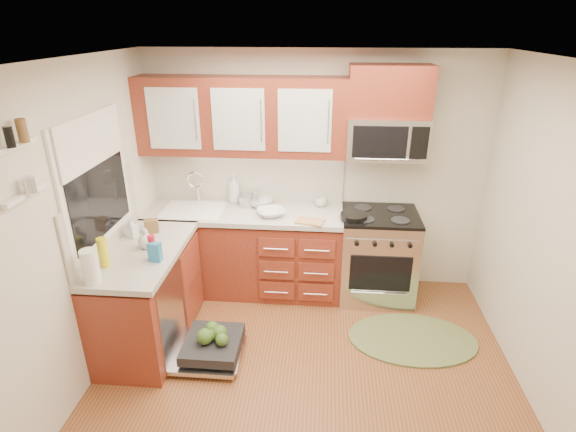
# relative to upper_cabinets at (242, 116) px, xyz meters

# --- Properties ---
(floor) EXTENTS (3.50, 3.50, 0.00)m
(floor) POSITION_rel_upper_cabinets_xyz_m (0.73, -1.57, -1.88)
(floor) COLOR brown
(floor) RESTS_ON ground
(ceiling) EXTENTS (3.50, 3.50, 0.00)m
(ceiling) POSITION_rel_upper_cabinets_xyz_m (0.73, -1.57, 0.62)
(ceiling) COLOR white
(ceiling) RESTS_ON ground
(wall_back) EXTENTS (3.50, 0.04, 2.50)m
(wall_back) POSITION_rel_upper_cabinets_xyz_m (0.73, 0.18, -0.62)
(wall_back) COLOR beige
(wall_back) RESTS_ON ground
(wall_left) EXTENTS (0.04, 3.50, 2.50)m
(wall_left) POSITION_rel_upper_cabinets_xyz_m (-1.02, -1.57, -0.62)
(wall_left) COLOR beige
(wall_left) RESTS_ON ground
(wall_right) EXTENTS (0.04, 3.50, 2.50)m
(wall_right) POSITION_rel_upper_cabinets_xyz_m (2.48, -1.57, -0.62)
(wall_right) COLOR beige
(wall_right) RESTS_ON ground
(base_cabinet_back) EXTENTS (2.05, 0.60, 0.85)m
(base_cabinet_back) POSITION_rel_upper_cabinets_xyz_m (0.00, -0.12, -1.45)
(base_cabinet_back) COLOR #5C2214
(base_cabinet_back) RESTS_ON ground
(base_cabinet_left) EXTENTS (0.60, 1.25, 0.85)m
(base_cabinet_left) POSITION_rel_upper_cabinets_xyz_m (-0.72, -1.05, -1.45)
(base_cabinet_left) COLOR #5C2214
(base_cabinet_left) RESTS_ON ground
(countertop_back) EXTENTS (2.07, 0.64, 0.05)m
(countertop_back) POSITION_rel_upper_cabinets_xyz_m (0.00, -0.14, -0.97)
(countertop_back) COLOR #B7B2A7
(countertop_back) RESTS_ON base_cabinet_back
(countertop_left) EXTENTS (0.64, 1.27, 0.05)m
(countertop_left) POSITION_rel_upper_cabinets_xyz_m (-0.71, -1.05, -0.97)
(countertop_left) COLOR #B7B2A7
(countertop_left) RESTS_ON base_cabinet_left
(backsplash_back) EXTENTS (2.05, 0.02, 0.57)m
(backsplash_back) POSITION_rel_upper_cabinets_xyz_m (0.00, 0.16, -0.67)
(backsplash_back) COLOR #B7B4A4
(backsplash_back) RESTS_ON ground
(backsplash_left) EXTENTS (0.02, 1.25, 0.57)m
(backsplash_left) POSITION_rel_upper_cabinets_xyz_m (-1.01, -1.05, -0.67)
(backsplash_left) COLOR #B7B4A4
(backsplash_left) RESTS_ON ground
(upper_cabinets) EXTENTS (2.05, 0.35, 0.75)m
(upper_cabinets) POSITION_rel_upper_cabinets_xyz_m (0.00, 0.00, 0.00)
(upper_cabinets) COLOR #5C2214
(upper_cabinets) RESTS_ON ground
(cabinet_over_mw) EXTENTS (0.76, 0.35, 0.47)m
(cabinet_over_mw) POSITION_rel_upper_cabinets_xyz_m (1.41, 0.00, 0.26)
(cabinet_over_mw) COLOR #5C2214
(cabinet_over_mw) RESTS_ON ground
(range) EXTENTS (0.76, 0.64, 0.95)m
(range) POSITION_rel_upper_cabinets_xyz_m (1.41, -0.15, -1.40)
(range) COLOR silver
(range) RESTS_ON ground
(microwave) EXTENTS (0.76, 0.38, 0.40)m
(microwave) POSITION_rel_upper_cabinets_xyz_m (1.41, -0.02, -0.18)
(microwave) COLOR silver
(microwave) RESTS_ON ground
(sink) EXTENTS (0.62, 0.50, 0.26)m
(sink) POSITION_rel_upper_cabinets_xyz_m (-0.52, -0.16, -1.07)
(sink) COLOR white
(sink) RESTS_ON ground
(dishwasher) EXTENTS (0.70, 0.60, 0.20)m
(dishwasher) POSITION_rel_upper_cabinets_xyz_m (-0.13, -1.27, -1.77)
(dishwasher) COLOR silver
(dishwasher) RESTS_ON ground
(window) EXTENTS (0.03, 1.05, 1.05)m
(window) POSITION_rel_upper_cabinets_xyz_m (-1.01, -1.07, -0.32)
(window) COLOR white
(window) RESTS_ON ground
(window_blind) EXTENTS (0.02, 0.96, 0.40)m
(window_blind) POSITION_rel_upper_cabinets_xyz_m (-0.98, -1.07, 0.00)
(window_blind) COLOR white
(window_blind) RESTS_ON ground
(shelf_upper) EXTENTS (0.04, 0.40, 0.03)m
(shelf_upper) POSITION_rel_upper_cabinets_xyz_m (-0.99, -1.92, 0.17)
(shelf_upper) COLOR white
(shelf_upper) RESTS_ON ground
(shelf_lower) EXTENTS (0.04, 0.40, 0.03)m
(shelf_lower) POSITION_rel_upper_cabinets_xyz_m (-0.99, -1.92, -0.12)
(shelf_lower) COLOR white
(shelf_lower) RESTS_ON ground
(rug) EXTENTS (1.30, 0.96, 0.02)m
(rug) POSITION_rel_upper_cabinets_xyz_m (1.69, -0.89, -1.86)
(rug) COLOR olive
(rug) RESTS_ON ground
(skillet) EXTENTS (0.35, 0.35, 0.05)m
(skillet) POSITION_rel_upper_cabinets_xyz_m (1.12, -0.28, -0.90)
(skillet) COLOR black
(skillet) RESTS_ON range
(stock_pot) EXTENTS (0.19, 0.19, 0.11)m
(stock_pot) POSITION_rel_upper_cabinets_xyz_m (0.02, 0.03, -0.90)
(stock_pot) COLOR silver
(stock_pot) RESTS_ON countertop_back
(cutting_board) EXTENTS (0.30, 0.23, 0.02)m
(cutting_board) POSITION_rel_upper_cabinets_xyz_m (0.70, -0.35, -0.94)
(cutting_board) COLOR tan
(cutting_board) RESTS_ON countertop_back
(canister) EXTENTS (0.09, 0.09, 0.15)m
(canister) POSITION_rel_upper_cabinets_xyz_m (0.10, 0.07, -0.88)
(canister) COLOR silver
(canister) RESTS_ON countertop_back
(paper_towel_roll) EXTENTS (0.13, 0.13, 0.27)m
(paper_towel_roll) POSITION_rel_upper_cabinets_xyz_m (-0.88, -1.59, -0.81)
(paper_towel_roll) COLOR white
(paper_towel_roll) RESTS_ON countertop_left
(mustard_bottle) EXTENTS (0.10, 0.10, 0.25)m
(mustard_bottle) POSITION_rel_upper_cabinets_xyz_m (-0.90, -1.35, -0.83)
(mustard_bottle) COLOR yellow
(mustard_bottle) RESTS_ON countertop_left
(red_bottle) EXTENTS (0.06, 0.06, 0.21)m
(red_bottle) POSITION_rel_upper_cabinets_xyz_m (-0.56, -1.20, -0.84)
(red_bottle) COLOR red
(red_bottle) RESTS_ON countertop_left
(wooden_box) EXTENTS (0.14, 0.12, 0.12)m
(wooden_box) POSITION_rel_upper_cabinets_xyz_m (-0.76, -0.69, -0.89)
(wooden_box) COLOR brown
(wooden_box) RESTS_ON countertop_left
(blue_carton) EXTENTS (0.11, 0.07, 0.16)m
(blue_carton) POSITION_rel_upper_cabinets_xyz_m (-0.52, -1.23, -0.87)
(blue_carton) COLOR teal
(blue_carton) RESTS_ON countertop_left
(bowl_a) EXTENTS (0.35, 0.35, 0.07)m
(bowl_a) POSITION_rel_upper_cabinets_xyz_m (0.30, -0.22, -0.92)
(bowl_a) COLOR #999999
(bowl_a) RESTS_ON countertop_back
(bowl_b) EXTENTS (0.31, 0.31, 0.08)m
(bowl_b) POSITION_rel_upper_cabinets_xyz_m (0.16, 0.03, -0.91)
(bowl_b) COLOR #999999
(bowl_b) RESTS_ON countertop_back
(cup) EXTENTS (0.15, 0.15, 0.10)m
(cup) POSITION_rel_upper_cabinets_xyz_m (0.80, 0.07, -0.90)
(cup) COLOR #999999
(cup) RESTS_ON countertop_back
(soap_bottle_a) EXTENTS (0.16, 0.16, 0.32)m
(soap_bottle_a) POSITION_rel_upper_cabinets_xyz_m (-0.13, 0.10, -0.79)
(soap_bottle_a) COLOR #999999
(soap_bottle_a) RESTS_ON countertop_back
(soap_bottle_b) EXTENTS (0.11, 0.11, 0.19)m
(soap_bottle_b) POSITION_rel_upper_cabinets_xyz_m (-0.90, -0.82, -0.85)
(soap_bottle_b) COLOR #999999
(soap_bottle_b) RESTS_ON countertop_left
(soap_bottle_c) EXTENTS (0.15, 0.15, 0.18)m
(soap_bottle_c) POSITION_rel_upper_cabinets_xyz_m (-0.68, -1.01, -0.86)
(soap_bottle_c) COLOR #999999
(soap_bottle_c) RESTS_ON countertop_left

